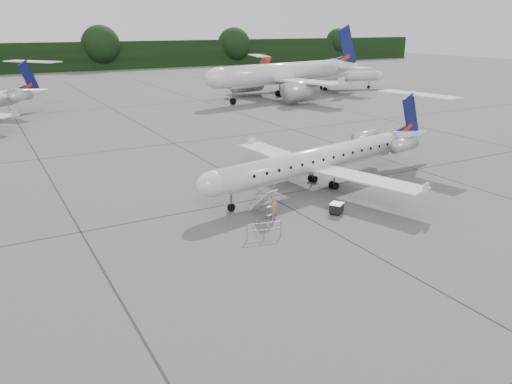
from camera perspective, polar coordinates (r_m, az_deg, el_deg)
ground at (r=35.72m, az=14.78°, el=-2.79°), size 320.00×320.00×0.00m
treeline at (r=155.62m, az=-21.21°, el=14.20°), size 260.00×4.00×8.00m
main_regional_jet at (r=40.20m, az=6.96°, el=4.98°), size 28.55×22.81×6.57m
airstair at (r=34.53m, az=0.78°, el=-1.07°), size 1.22×2.21×2.06m
passenger at (r=33.76m, az=2.10°, el=-1.90°), size 0.73×0.66×1.67m
safety_railing at (r=31.05m, az=0.93°, el=-4.44°), size 2.16×0.57×1.00m
baggage_cart at (r=35.47m, az=9.19°, el=-1.84°), size 1.22×1.17×0.83m
bg_narrowbody at (r=90.71m, az=2.95°, el=14.52°), size 38.99×31.30×12.49m
bg_regional_right at (r=104.94m, az=8.25°, el=13.44°), size 31.59×26.35×7.15m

